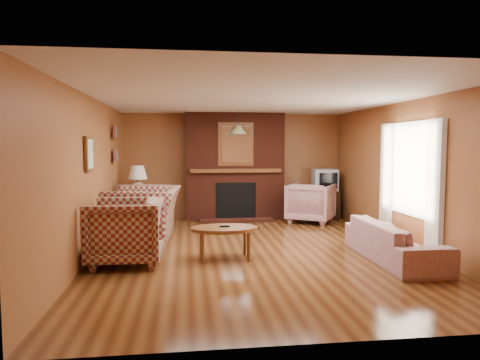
{
  "coord_description": "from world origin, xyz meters",
  "views": [
    {
      "loc": [
        -1.08,
        -6.63,
        1.67
      ],
      "look_at": [
        -0.18,
        0.6,
        1.08
      ],
      "focal_mm": 32.0,
      "sensor_mm": 36.0,
      "label": 1
    }
  ],
  "objects": [
    {
      "name": "floor",
      "position": [
        0.0,
        0.0,
        0.0
      ],
      "size": [
        6.5,
        6.5,
        0.0
      ],
      "primitive_type": "plane",
      "color": "#4B2610",
      "rests_on": "ground"
    },
    {
      "name": "ceiling",
      "position": [
        0.0,
        0.0,
        2.4
      ],
      "size": [
        6.5,
        6.5,
        0.0
      ],
      "primitive_type": "plane",
      "rotation": [
        3.14,
        0.0,
        0.0
      ],
      "color": "silver",
      "rests_on": "wall_back"
    },
    {
      "name": "wall_back",
      "position": [
        0.0,
        3.25,
        1.2
      ],
      "size": [
        6.5,
        0.0,
        6.5
      ],
      "primitive_type": "plane",
      "rotation": [
        1.57,
        0.0,
        0.0
      ],
      "color": "#97582E",
      "rests_on": "floor"
    },
    {
      "name": "wall_front",
      "position": [
        0.0,
        -3.25,
        1.2
      ],
      "size": [
        6.5,
        0.0,
        6.5
      ],
      "primitive_type": "plane",
      "rotation": [
        -1.57,
        0.0,
        0.0
      ],
      "color": "#97582E",
      "rests_on": "floor"
    },
    {
      "name": "wall_left",
      "position": [
        -2.5,
        0.0,
        1.2
      ],
      "size": [
        0.0,
        6.5,
        6.5
      ],
      "primitive_type": "plane",
      "rotation": [
        1.57,
        0.0,
        1.57
      ],
      "color": "#97582E",
      "rests_on": "floor"
    },
    {
      "name": "wall_right",
      "position": [
        2.5,
        0.0,
        1.2
      ],
      "size": [
        0.0,
        6.5,
        6.5
      ],
      "primitive_type": "plane",
      "rotation": [
        1.57,
        0.0,
        -1.57
      ],
      "color": "#97582E",
      "rests_on": "floor"
    },
    {
      "name": "fireplace",
      "position": [
        0.0,
        2.98,
        1.18
      ],
      "size": [
        2.2,
        0.82,
        2.4
      ],
      "color": "#4D1C11",
      "rests_on": "floor"
    },
    {
      "name": "window_right",
      "position": [
        2.45,
        -0.2,
        1.13
      ],
      "size": [
        0.1,
        1.85,
        2.0
      ],
      "color": "beige",
      "rests_on": "wall_right"
    },
    {
      "name": "bookshelf",
      "position": [
        -2.44,
        1.9,
        1.67
      ],
      "size": [
        0.09,
        0.55,
        0.71
      ],
      "color": "brown",
      "rests_on": "wall_left"
    },
    {
      "name": "botanical_print",
      "position": [
        -2.47,
        -0.3,
        1.55
      ],
      "size": [
        0.05,
        0.4,
        0.5
      ],
      "color": "brown",
      "rests_on": "wall_left"
    },
    {
      "name": "pendant_light",
      "position": [
        0.0,
        2.3,
        2.0
      ],
      "size": [
        0.36,
        0.36,
        0.48
      ],
      "color": "black",
      "rests_on": "ceiling"
    },
    {
      "name": "plaid_loveseat",
      "position": [
        -1.85,
        1.15,
        0.46
      ],
      "size": [
        1.33,
        1.5,
        0.92
      ],
      "primitive_type": "imported",
      "rotation": [
        0.0,
        0.0,
        -1.64
      ],
      "color": "maroon",
      "rests_on": "floor"
    },
    {
      "name": "plaid_armchair",
      "position": [
        -1.95,
        -0.52,
        0.46
      ],
      "size": [
        1.04,
        1.02,
        0.93
      ],
      "primitive_type": "imported",
      "rotation": [
        0.0,
        0.0,
        -1.6
      ],
      "color": "maroon",
      "rests_on": "floor"
    },
    {
      "name": "floral_sofa",
      "position": [
        1.9,
        -0.85,
        0.28
      ],
      "size": [
        0.77,
        1.95,
        0.57
      ],
      "primitive_type": "imported",
      "rotation": [
        0.0,
        0.0,
        1.56
      ],
      "color": "#C4AF98",
      "rests_on": "floor"
    },
    {
      "name": "floral_armchair",
      "position": [
        1.61,
        2.36,
        0.43
      ],
      "size": [
        1.27,
        1.28,
        0.86
      ],
      "primitive_type": "imported",
      "rotation": [
        0.0,
        0.0,
        2.59
      ],
      "color": "#C4AF98",
      "rests_on": "floor"
    },
    {
      "name": "coffee_table",
      "position": [
        -0.54,
        -0.45,
        0.42
      ],
      "size": [
        0.99,
        0.61,
        0.5
      ],
      "color": "brown",
      "rests_on": "floor"
    },
    {
      "name": "side_table",
      "position": [
        -2.1,
        2.45,
        0.3
      ],
      "size": [
        0.46,
        0.46,
        0.6
      ],
      "primitive_type": "cube",
      "rotation": [
        0.0,
        0.0,
        0.01
      ],
      "color": "brown",
      "rests_on": "floor"
    },
    {
      "name": "table_lamp",
      "position": [
        -2.1,
        2.45,
        0.96
      ],
      "size": [
        0.4,
        0.4,
        0.65
      ],
      "color": "white",
      "rests_on": "side_table"
    },
    {
      "name": "tv_stand",
      "position": [
        2.05,
        2.8,
        0.32
      ],
      "size": [
        0.61,
        0.56,
        0.65
      ],
      "primitive_type": "cube",
      "rotation": [
        0.0,
        0.0,
        -0.03
      ],
      "color": "black",
      "rests_on": "floor"
    },
    {
      "name": "crt_tv",
      "position": [
        2.05,
        2.79,
        0.89
      ],
      "size": [
        0.58,
        0.58,
        0.49
      ],
      "color": "#AEB1B7",
      "rests_on": "tv_stand"
    }
  ]
}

